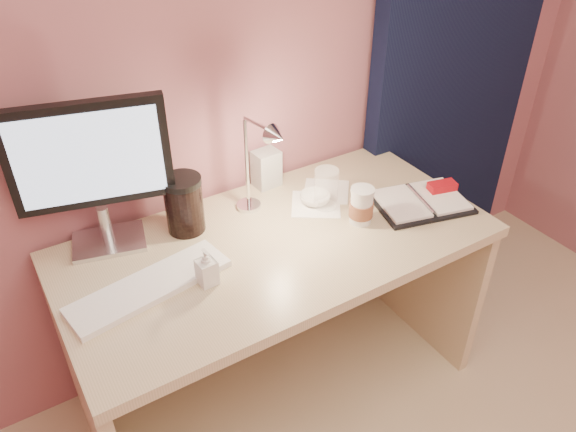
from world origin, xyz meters
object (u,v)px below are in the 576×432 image
planner (422,200)px  dark_jar (184,207)px  coffee_cup (361,206)px  bowl (315,199)px  keyboard (150,286)px  product_box (266,168)px  clear_cup (326,189)px  monitor (92,164)px  desk_lamp (254,163)px  lotion_bottle (206,267)px  desk (268,279)px

planner → dark_jar: size_ratio=2.11×
coffee_cup → bowl: (-0.07, 0.18, -0.04)m
keyboard → bowl: bearing=1.3°
product_box → clear_cup: bearing=-70.9°
monitor → desk_lamp: size_ratio=1.34×
coffee_cup → clear_cup: size_ratio=0.89×
keyboard → dark_jar: dark_jar is taller
planner → desk_lamp: size_ratio=1.02×
bowl → product_box: product_box is taller
monitor → lotion_bottle: 0.45m
planner → clear_cup: size_ratio=2.52×
bowl → product_box: 0.22m
bowl → desk_lamp: size_ratio=0.30×
clear_cup → product_box: bearing=113.5°
clear_cup → product_box: size_ratio=1.05×
product_box → lotion_bottle: bearing=-142.0°
desk → lotion_bottle: (-0.28, -0.15, 0.29)m
clear_cup → planner: bearing=-28.0°
planner → product_box: bearing=149.8°
monitor → desk_lamp: (0.46, -0.14, -0.07)m
coffee_cup → product_box: (-0.15, 0.37, 0.01)m
monitor → keyboard: bearing=-68.7°
bowl → dark_jar: dark_jar is taller
monitor → planner: size_ratio=1.32×
planner → product_box: 0.57m
monitor → desk: bearing=-8.3°
desk → lotion_bottle: lotion_bottle is taller
bowl → desk_lamp: bearing=177.8°
planner → clear_cup: bearing=166.1°
planner → bowl: 0.38m
coffee_cup → desk_lamp: (-0.30, 0.19, 0.17)m
planner → dark_jar: bearing=173.2°
planner → desk_lamp: (-0.56, 0.21, 0.22)m
product_box → bowl: bearing=-71.2°
coffee_cup → bowl: coffee_cup is taller
keyboard → dark_jar: size_ratio=2.73×
lotion_bottle → product_box: bearing=42.4°
clear_cup → lotion_bottle: clear_cup is taller
bowl → desk: bearing=-169.4°
lotion_bottle → dark_jar: bearing=79.0°
dark_jar → product_box: dark_jar is taller
monitor → clear_cup: 0.77m
coffee_cup → clear_cup: clear_cup is taller
dark_jar → lotion_bottle: bearing=-101.0°
product_box → keyboard: bearing=-155.3°
desk_lamp → monitor: bearing=151.1°
desk → clear_cup: 0.39m
monitor → bowl: size_ratio=4.45×
keyboard → desk_lamp: desk_lamp is taller
desk → coffee_cup: (0.29, -0.13, 0.29)m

